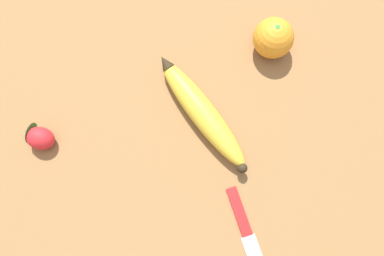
{
  "coord_description": "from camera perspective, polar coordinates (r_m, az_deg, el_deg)",
  "views": [
    {
      "loc": [
        -0.05,
        0.12,
        0.59
      ],
      "look_at": [
        -0.03,
        -0.05,
        0.03
      ],
      "focal_mm": 35.0,
      "sensor_mm": 36.0,
      "label": 1
    }
  ],
  "objects": [
    {
      "name": "paring_knife",
      "position": [
        0.59,
        8.64,
        -16.27
      ],
      "size": [
        0.09,
        0.16,
        0.01
      ],
      "rotation": [
        0.0,
        0.0,
        0.46
      ],
      "color": "silver",
      "rests_on": "ground_plane"
    },
    {
      "name": "banana",
      "position": [
        0.6,
        1.43,
        2.57
      ],
      "size": [
        0.18,
        0.19,
        0.04
      ],
      "rotation": [
        0.0,
        0.0,
        5.48
      ],
      "color": "gold",
      "rests_on": "ground_plane"
    },
    {
      "name": "orange",
      "position": [
        0.66,
        12.28,
        13.26
      ],
      "size": [
        0.07,
        0.07,
        0.07
      ],
      "color": "orange",
      "rests_on": "ground_plane"
    },
    {
      "name": "strawberry",
      "position": [
        0.64,
        -22.28,
        -1.01
      ],
      "size": [
        0.05,
        0.04,
        0.04
      ],
      "rotation": [
        0.0,
        0.0,
        6.15
      ],
      "color": "red",
      "rests_on": "ground_plane"
    },
    {
      "name": "ground_plane",
      "position": [
        0.6,
        -3.15,
        -4.92
      ],
      "size": [
        3.0,
        3.0,
        0.0
      ],
      "primitive_type": "plane",
      "color": "olive"
    }
  ]
}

